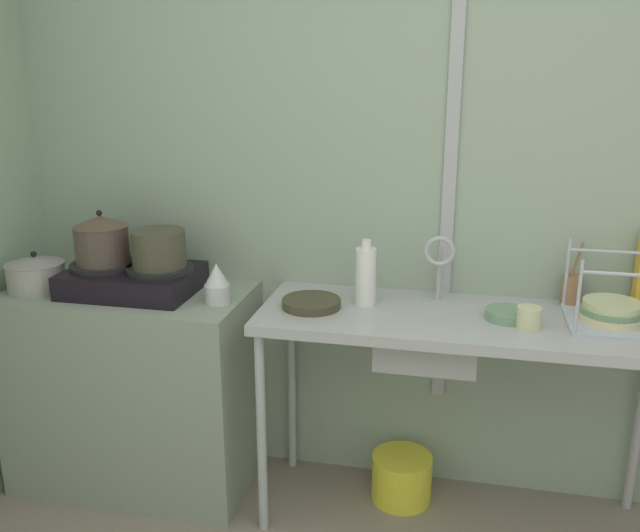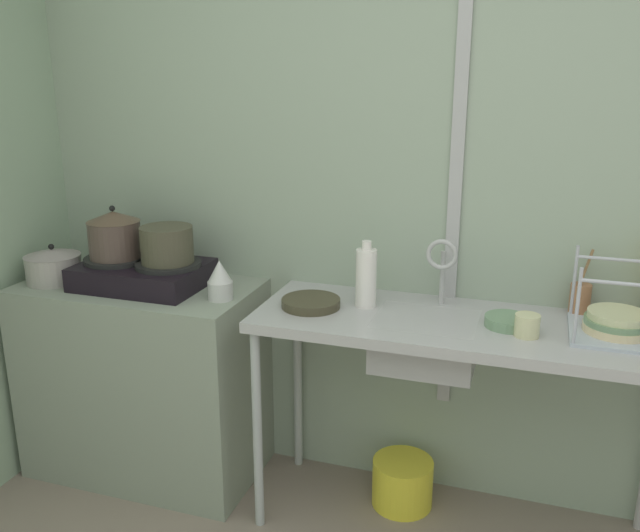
% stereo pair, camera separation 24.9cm
% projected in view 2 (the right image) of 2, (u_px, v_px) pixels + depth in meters
% --- Properties ---
extents(wall_back, '(4.72, 0.10, 2.71)m').
position_uv_depth(wall_back, '(507.00, 171.00, 2.49)').
color(wall_back, '#95A48F').
rests_on(wall_back, ground).
extents(wall_metal_strip, '(0.05, 0.01, 2.16)m').
position_uv_depth(wall_metal_strip, '(458.00, 134.00, 2.45)').
color(wall_metal_strip, '#ADA9AC').
extents(counter_concrete, '(0.98, 0.52, 0.86)m').
position_uv_depth(counter_concrete, '(145.00, 378.00, 2.90)').
color(counter_concrete, gray).
rests_on(counter_concrete, ground).
extents(counter_sink, '(1.49, 0.52, 0.86)m').
position_uv_depth(counter_sink, '(460.00, 340.00, 2.40)').
color(counter_sink, '#ADA9AC').
rests_on(counter_sink, ground).
extents(stove, '(0.51, 0.36, 0.11)m').
position_uv_depth(stove, '(143.00, 273.00, 2.75)').
color(stove, black).
rests_on(stove, counter_concrete).
extents(pot_on_left_burner, '(0.22, 0.22, 0.22)m').
position_uv_depth(pot_on_left_burner, '(114.00, 234.00, 2.75)').
color(pot_on_left_burner, '#4C3C35').
rests_on(pot_on_left_burner, stove).
extents(pot_on_right_burner, '(0.21, 0.21, 0.15)m').
position_uv_depth(pot_on_right_burner, '(167.00, 244.00, 2.68)').
color(pot_on_right_burner, '#444030').
rests_on(pot_on_right_burner, stove).
extents(pot_beside_stove, '(0.23, 0.23, 0.16)m').
position_uv_depth(pot_beside_stove, '(53.00, 265.00, 2.80)').
color(pot_beside_stove, '#9E9691').
rests_on(pot_beside_stove, counter_concrete).
extents(percolator, '(0.10, 0.10, 0.16)m').
position_uv_depth(percolator, '(220.00, 280.00, 2.58)').
color(percolator, beige).
rests_on(percolator, counter_concrete).
extents(sink_basin, '(0.36, 0.30, 0.18)m').
position_uv_depth(sink_basin, '(425.00, 342.00, 2.43)').
color(sink_basin, '#ADA9AC').
rests_on(sink_basin, counter_sink).
extents(faucet, '(0.12, 0.07, 0.27)m').
position_uv_depth(faucet, '(442.00, 260.00, 2.47)').
color(faucet, '#ADA9AC').
rests_on(faucet, counter_sink).
extents(frying_pan, '(0.22, 0.22, 0.03)m').
position_uv_depth(frying_pan, '(311.00, 303.00, 2.52)').
color(frying_pan, '#3F3927').
rests_on(frying_pan, counter_sink).
extents(dish_rack, '(0.30, 0.31, 0.27)m').
position_uv_depth(dish_rack, '(617.00, 323.00, 2.24)').
color(dish_rack, '#B2B1BD').
rests_on(dish_rack, counter_sink).
extents(cup_by_rack, '(0.08, 0.08, 0.08)m').
position_uv_depth(cup_by_rack, '(527.00, 325.00, 2.23)').
color(cup_by_rack, beige).
rests_on(cup_by_rack, counter_sink).
extents(small_bowl_on_drainboard, '(0.16, 0.16, 0.04)m').
position_uv_depth(small_bowl_on_drainboard, '(508.00, 321.00, 2.32)').
color(small_bowl_on_drainboard, gray).
rests_on(small_bowl_on_drainboard, counter_sink).
extents(bottle_by_sink, '(0.08, 0.08, 0.25)m').
position_uv_depth(bottle_by_sink, '(366.00, 277.00, 2.50)').
color(bottle_by_sink, white).
rests_on(bottle_by_sink, counter_sink).
extents(utensil_jar, '(0.07, 0.07, 0.25)m').
position_uv_depth(utensil_jar, '(580.00, 299.00, 2.42)').
color(utensil_jar, '#9A6444').
rests_on(utensil_jar, counter_sink).
extents(bucket_on_floor, '(0.25, 0.25, 0.20)m').
position_uv_depth(bucket_on_floor, '(402.00, 482.00, 2.72)').
color(bucket_on_floor, yellow).
rests_on(bucket_on_floor, ground).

